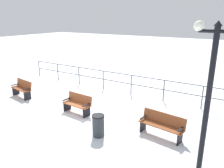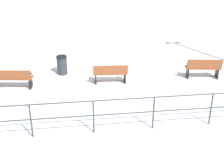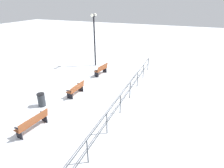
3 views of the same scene
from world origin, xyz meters
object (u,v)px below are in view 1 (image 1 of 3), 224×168
(lamppost_middle, at_px, (210,84))
(bench_second, at_px, (78,104))
(bench_nearest, at_px, (22,88))
(trash_bin, at_px, (98,125))
(bench_third, at_px, (162,124))

(lamppost_middle, bearing_deg, bench_second, -105.51)
(bench_nearest, relative_size, trash_bin, 1.81)
(bench_second, distance_m, trash_bin, 2.33)
(bench_nearest, xyz_separation_m, bench_third, (0.00, 7.99, -0.02))
(bench_third, relative_size, trash_bin, 2.09)
(bench_second, relative_size, trash_bin, 1.74)
(bench_second, xyz_separation_m, bench_third, (-0.04, 4.00, 0.02))
(bench_nearest, xyz_separation_m, bench_second, (0.04, 3.99, -0.04))
(lamppost_middle, bearing_deg, trash_bin, -95.97)
(bench_second, relative_size, lamppost_middle, 0.35)
(lamppost_middle, xyz_separation_m, trash_bin, (-0.38, -3.64, -2.30))
(lamppost_middle, bearing_deg, bench_third, -134.39)
(bench_nearest, distance_m, bench_second, 3.99)
(bench_third, distance_m, trash_bin, 2.34)
(trash_bin, bearing_deg, bench_third, 121.45)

